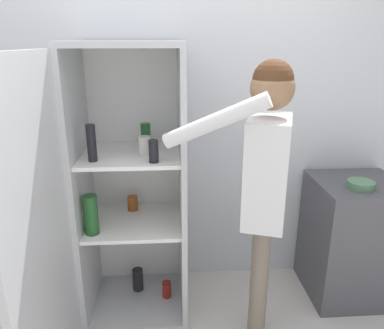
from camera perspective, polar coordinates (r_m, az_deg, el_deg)
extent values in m
cube|color=silver|center=(2.72, -2.93, 6.87)|extent=(7.00, 0.06, 2.55)
cube|color=#B7BABC|center=(2.94, -8.08, -19.66)|extent=(0.68, 0.63, 0.04)
cube|color=#B7BABC|center=(2.31, -10.16, 17.64)|extent=(0.68, 0.63, 0.04)
cube|color=white|center=(2.76, -8.49, -1.03)|extent=(0.68, 0.03, 1.75)
cube|color=#B7BABC|center=(2.54, -16.33, -3.40)|extent=(0.03, 0.63, 1.75)
cube|color=#B7BABC|center=(2.48, -1.49, -3.16)|extent=(0.04, 0.63, 1.75)
cube|color=white|center=(2.59, -8.72, -8.53)|extent=(0.61, 0.56, 0.02)
cube|color=white|center=(2.42, -9.26, 1.49)|extent=(0.61, 0.56, 0.02)
cube|color=#B7BABC|center=(2.00, -22.61, -10.36)|extent=(0.14, 0.68, 1.75)
cylinder|color=#1E5123|center=(2.42, -15.15, -7.41)|extent=(0.09, 0.09, 0.26)
cylinder|color=black|center=(2.27, -15.06, 3.17)|extent=(0.05, 0.05, 0.22)
cylinder|color=black|center=(2.19, -5.88, 2.01)|extent=(0.06, 0.06, 0.13)
cylinder|color=#1E5123|center=(2.50, -7.06, 4.39)|extent=(0.06, 0.06, 0.16)
cylinder|color=#9E4C19|center=(2.71, -9.02, -5.84)|extent=(0.07, 0.07, 0.10)
cylinder|color=beige|center=(2.35, -7.22, 2.89)|extent=(0.08, 0.08, 0.12)
cylinder|color=maroon|center=(2.88, -3.87, -18.44)|extent=(0.07, 0.07, 0.12)
cylinder|color=black|center=(2.95, -8.25, -16.94)|extent=(0.08, 0.08, 0.17)
cylinder|color=#726656|center=(2.37, 10.05, -18.11)|extent=(0.10, 0.10, 0.84)
cylinder|color=#726656|center=(2.50, 10.40, -15.94)|extent=(0.10, 0.10, 0.84)
cube|color=silver|center=(2.11, 11.34, -0.86)|extent=(0.34, 0.45, 0.60)
sphere|color=#8C6647|center=(2.00, 12.16, 11.33)|extent=(0.23, 0.23, 0.23)
sphere|color=#4C2D19|center=(2.00, 12.24, 12.47)|extent=(0.21, 0.21, 0.21)
cylinder|color=silver|center=(1.84, 3.56, 6.57)|extent=(0.54, 0.25, 0.31)
cylinder|color=silver|center=(2.33, 11.67, 0.22)|extent=(0.08, 0.08, 0.56)
cube|color=#4C4C51|center=(3.01, 23.16, -10.38)|extent=(0.60, 0.57, 0.88)
cylinder|color=#517F5B|center=(2.72, 24.33, -2.82)|extent=(0.18, 0.18, 0.05)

